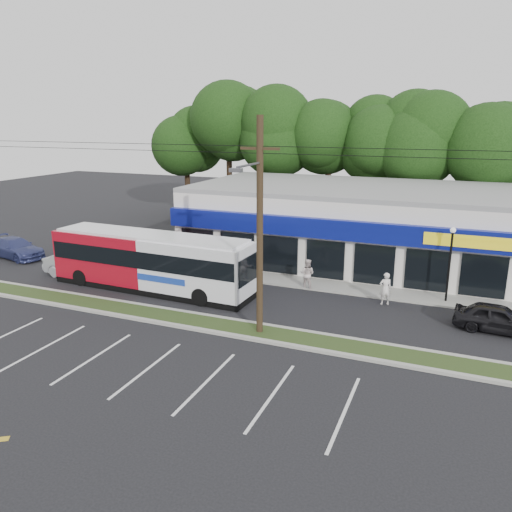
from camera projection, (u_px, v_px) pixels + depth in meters
The scene contains 15 objects.
ground at pixel (194, 331), 23.87m from camera, with size 120.00×120.00×0.00m, color black.
grass_strip at pixel (204, 323), 24.75m from camera, with size 40.00×1.60×0.12m, color #273716.
curb_south at pixel (195, 329), 23.99m from camera, with size 40.00×0.25×0.14m, color #9E9E93.
curb_north at pixel (211, 317), 25.51m from camera, with size 40.00×0.25×0.14m, color #9E9E93.
sidewalk at pixel (340, 287), 30.06m from camera, with size 32.00×2.20×0.10m, color #9E9E93.
strip_mall at pixel (371, 224), 35.36m from camera, with size 25.00×12.55×5.30m.
utility_pole at pixel (256, 221), 22.23m from camera, with size 50.00×2.77×10.00m.
lamp_post at pixel (450, 256), 26.99m from camera, with size 0.30×0.30×4.25m.
tree_line at pixel (378, 136), 43.38m from camera, with size 46.76×6.76×11.83m.
metrobus at pixel (151, 260), 29.36m from camera, with size 12.73×3.10×3.40m.
car_dark at pixel (498, 318), 23.70m from camera, with size 1.60×3.97×1.35m, color black.
car_silver at pixel (79, 265), 31.89m from camera, with size 1.71×4.89×1.61m, color #A9ADB1.
car_blue at pixel (15, 248), 36.51m from camera, with size 2.05×5.03×1.46m, color navy.
pedestrian_a at pixel (385, 289), 27.14m from camera, with size 0.67×0.44×1.82m, color white.
pedestrian_b at pixel (307, 274), 29.71m from camera, with size 0.89×0.70×1.84m, color beige.
Camera 1 is at (11.16, -19.28, 9.78)m, focal length 35.00 mm.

